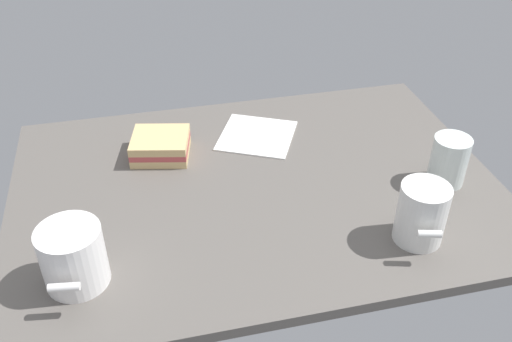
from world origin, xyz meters
The scene contains 6 objects.
tabletop centered at (0.00, 0.00, 1.00)cm, with size 90.00×64.00×2.00cm, color #5B5651.
coffee_mug_black centered at (22.54, -20.54, 7.36)cm, with size 8.02×10.32×10.45cm.
coffee_mug_milky centered at (-31.80, -17.62, 7.10)cm, with size 9.56×12.11×9.93cm.
sandwich_main centered at (-16.32, 13.81, 4.20)cm, with size 12.89×12.05×4.40cm.
glass_of_milk centered at (34.81, -7.17, 6.32)cm, with size 6.83×6.83×9.41cm.
paper_napkin centered at (4.01, 16.35, 2.15)cm, with size 14.87×14.87×0.30cm, color white.
Camera 1 is at (-19.22, -82.22, 65.64)cm, focal length 39.59 mm.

